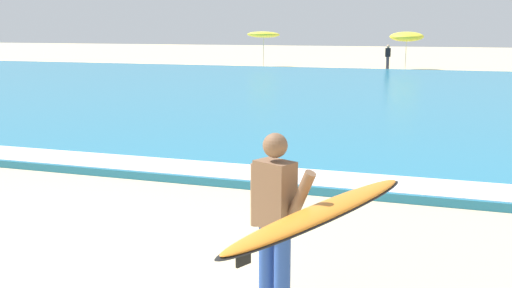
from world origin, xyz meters
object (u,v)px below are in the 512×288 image
Objects in this scene: beach_umbrella_1 at (407,37)px; beachgoer_near_row_mid at (388,57)px; surfer_with_board at (296,216)px; beach_umbrella_0 at (264,35)px.

beachgoer_near_row_mid is at bearing -129.21° from beach_umbrella_1.
beach_umbrella_1 is at bearing 50.79° from beachgoer_near_row_mid.
beachgoer_near_row_mid is (-2.58, 32.78, -0.19)m from surfer_with_board.
beachgoer_near_row_mid is (8.33, -0.82, -1.30)m from beach_umbrella_0.
beachgoer_near_row_mid is at bearing -5.65° from beach_umbrella_0.
beach_umbrella_0 reaches higher than surfer_with_board.
beach_umbrella_1 is (-1.59, 33.98, 1.02)m from surfer_with_board.
surfer_with_board is 35.34m from beach_umbrella_0.
beach_umbrella_1 is at bearing 2.37° from beach_umbrella_0.
beach_umbrella_0 is at bearing 174.35° from beachgoer_near_row_mid.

